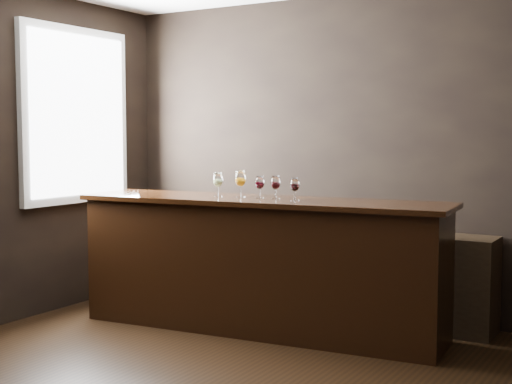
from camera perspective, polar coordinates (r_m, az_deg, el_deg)
The scene contains 9 objects.
room_shell at distance 4.48m, azimuth -3.59°, elevation 7.56°, with size 5.02×4.52×2.81m.
bar_counter at distance 5.76m, azimuth 0.36°, elevation -6.02°, with size 2.94×0.64×1.03m, color black.
bar_top at distance 5.68m, azimuth 0.36°, elevation -0.72°, with size 3.04×0.71×0.04m, color black.
back_bar_shelf at distance 6.16m, azimuth 8.77°, elevation -6.57°, with size 2.15×0.40×0.77m, color black.
glass_white at distance 5.87m, azimuth -3.06°, elevation 0.94°, with size 0.08×0.08×0.20m.
glass_amber at distance 5.80m, azimuth -1.26°, elevation 1.03°, with size 0.09×0.09×0.22m.
glass_red_a at distance 5.71m, azimuth 0.30°, elevation 0.72°, with size 0.08×0.08×0.18m.
glass_red_b at distance 5.64m, azimuth 1.57°, elevation 0.71°, with size 0.08×0.08×0.19m.
glass_red_c at distance 5.51m, azimuth 3.12°, elevation 0.56°, with size 0.08×0.08×0.18m.
Camera 1 is at (2.28, -3.58, 1.59)m, focal length 50.00 mm.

